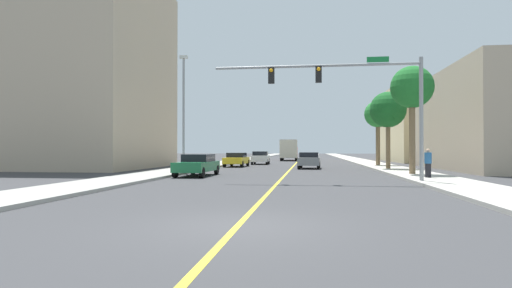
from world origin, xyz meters
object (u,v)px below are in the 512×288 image
traffic_signal_mast (354,89)px  car_green (198,164)px  car_white (261,157)px  palm_far (378,115)px  car_gray (309,160)px  palm_near (412,89)px  pedestrian (428,163)px  street_lamp (184,107)px  delivery_truck (289,150)px  palm_mid (388,110)px  car_yellow (237,159)px

traffic_signal_mast → car_green: (-9.40, 4.10, -4.09)m
car_white → traffic_signal_mast: bearing=-74.2°
palm_far → car_gray: 9.36m
palm_near → palm_far: (0.15, 14.06, -0.53)m
traffic_signal_mast → pedestrian: 6.25m
street_lamp → delivery_truck: 32.60m
car_white → car_gray: (5.43, -9.26, -0.02)m
palm_near → delivery_truck: 34.55m
street_lamp → pedestrian: 16.49m
street_lamp → car_green: (1.77, -2.62, -3.97)m
street_lamp → palm_mid: street_lamp is taller
street_lamp → palm_far: 20.26m
palm_mid → traffic_signal_mast: bearing=-107.7°
car_gray → car_white: bearing=123.1°
palm_far → car_white: bearing=160.4°
car_yellow → pedestrian: bearing=133.8°
palm_near → street_lamp: bearing=176.0°
car_yellow → delivery_truck: delivery_truck is taller
traffic_signal_mast → palm_mid: size_ratio=1.71×
car_white → pedestrian: pedestrian is taller
car_green → car_gray: (7.12, 10.64, 0.01)m
palm_mid → car_white: palm_mid is taller
palm_near → car_white: bearing=123.0°
traffic_signal_mast → car_gray: bearing=98.8°
palm_near → palm_mid: size_ratio=1.11×
traffic_signal_mast → street_lamp: (-11.16, 6.72, -0.12)m
pedestrian → car_yellow: bearing=-147.0°
street_lamp → car_yellow: street_lamp is taller
car_yellow → delivery_truck: 21.51m
car_white → palm_near: bearing=-59.0°
palm_mid → car_white: bearing=136.1°
palm_near → car_gray: (-6.51, 9.10, -4.83)m
palm_near → pedestrian: (0.05, -3.28, -4.63)m
street_lamp → car_white: (3.46, 17.28, -3.94)m
car_gray → pedestrian: 14.02m
traffic_signal_mast → palm_mid: traffic_signal_mast is taller
street_lamp → traffic_signal_mast: bearing=-31.0°
palm_far → car_gray: palm_far is taller
delivery_truck → traffic_signal_mast: bearing=-83.0°
car_yellow → delivery_truck: (4.03, 21.11, 0.91)m
car_yellow → car_white: size_ratio=0.97×
traffic_signal_mast → pedestrian: size_ratio=6.68×
delivery_truck → pedestrian: delivery_truck is taller
palm_far → palm_near: bearing=-90.6°
traffic_signal_mast → palm_mid: (4.05, 12.67, 0.02)m
car_green → delivery_truck: 34.78m
car_green → delivery_truck: bearing=-95.7°
palm_mid → pedestrian: 11.04m
palm_near → palm_far: 14.07m
street_lamp → car_gray: street_lamp is taller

